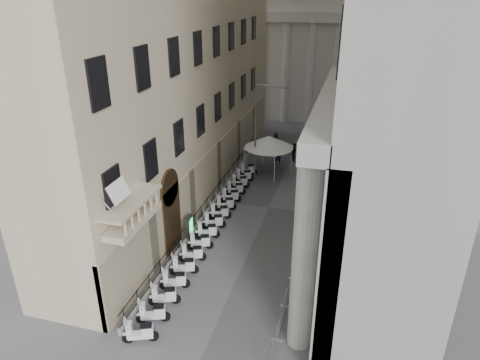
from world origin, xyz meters
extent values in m
cylinder|color=white|center=(-3.46, 24.99, 1.22)|extent=(0.06, 0.06, 2.43)
cylinder|color=white|center=(-0.36, 24.99, 1.22)|extent=(0.06, 0.06, 2.43)
cylinder|color=white|center=(-3.46, 28.08, 1.22)|extent=(0.06, 0.06, 2.43)
cylinder|color=white|center=(-0.36, 28.08, 1.22)|extent=(0.06, 0.06, 2.43)
cube|color=white|center=(-1.91, 26.53, 2.49)|extent=(3.32, 3.32, 0.13)
cone|color=white|center=(-1.91, 26.53, 3.04)|extent=(4.42, 4.42, 1.11)
cylinder|color=gray|center=(-2.50, 24.84, 4.16)|extent=(0.16, 0.16, 8.32)
cylinder|color=gray|center=(-1.26, 24.69, 8.32)|extent=(2.49, 0.42, 0.12)
cube|color=gray|center=(-0.13, 24.55, 8.27)|extent=(0.54, 0.29, 0.16)
cube|color=black|center=(-4.20, 13.08, 0.93)|extent=(0.36, 0.91, 1.87)
cube|color=#19E54C|center=(-4.06, 13.10, 1.14)|extent=(0.11, 0.67, 1.04)
imported|color=black|center=(-1.03, 28.26, 0.93)|extent=(0.76, 0.59, 1.87)
imported|color=black|center=(0.31, 29.54, 0.91)|extent=(1.11, 1.11, 1.82)
imported|color=black|center=(-2.00, 32.13, 0.94)|extent=(1.03, 0.77, 1.89)
camera|label=1|loc=(5.62, -9.92, 15.71)|focal=32.00mm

